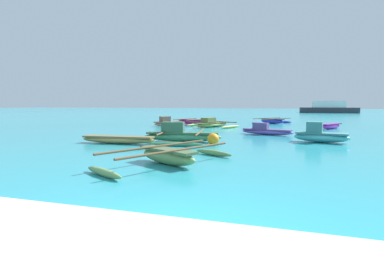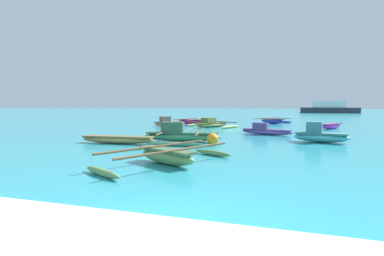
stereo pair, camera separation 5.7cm
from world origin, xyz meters
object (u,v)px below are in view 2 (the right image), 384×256
Objects in this scene: moored_boat_3 at (181,135)px; moored_boat_4 at (118,139)px; moored_boat_5 at (168,123)px; moored_boat_2 at (266,131)px; moored_boat_1 at (178,127)px; moored_boat_9 at (331,126)px; distant_ferry at (329,108)px; mooring_buoy_0 at (213,139)px; moored_boat_0 at (192,122)px; moored_boat_7 at (167,156)px; moored_boat_10 at (212,124)px; moored_boat_6 at (320,135)px; moored_boat_8 at (272,121)px.

moored_boat_3 reaches higher than moored_boat_4.
moored_boat_3 reaches higher than moored_boat_5.
moored_boat_2 is at bearing 39.96° from moored_boat_4.
moored_boat_2 is at bearing 41.77° from moored_boat_3.
moored_boat_1 is at bearing -175.02° from moored_boat_2.
moored_boat_1 reaches higher than moored_boat_9.
distant_ferry is (16.11, 47.39, 0.73)m from moored_boat_1.
mooring_buoy_0 is 0.05× the size of distant_ferry.
moored_boat_5 is at bearing -90.81° from moored_boat_0.
moored_boat_7 is at bearing -122.75° from moored_boat_5.
mooring_buoy_0 is at bearing -33.10° from moored_boat_3.
moored_boat_10 is (2.51, -2.70, 0.03)m from moored_boat_0.
distant_ferry is (13.96, 52.98, 0.68)m from moored_boat_3.
moored_boat_1 is 0.78× the size of moored_boat_2.
moored_boat_5 reaches higher than mooring_buoy_0.
moored_boat_9 is at bearing 67.02° from moored_boat_2.
moored_boat_10 reaches higher than moored_boat_4.
distant_ferry is (18.33, 43.56, 0.71)m from moored_boat_5.
moored_boat_0 is at bearing 146.87° from moored_boat_2.
moored_boat_0 is at bearing 142.80° from moored_boat_6.
moored_boat_8 is at bearing -19.33° from moored_boat_5.
moored_boat_6 reaches higher than moored_boat_5.
moored_boat_2 is 0.29× the size of distant_ferry.
distant_ferry reaches higher than moored_boat_10.
moored_boat_7 is 4.58m from mooring_buoy_0.
moored_boat_3 is 1.62× the size of moored_boat_9.
moored_boat_10 reaches higher than moored_boat_2.
moored_boat_2 is 5.98m from moored_boat_3.
distant_ferry is (16.56, 54.53, 0.79)m from moored_boat_4.
moored_boat_6 is at bearing 81.78° from moored_boat_7.
moored_boat_2 is 10.56m from moored_boat_8.
moored_boat_4 is at bearing -157.45° from moored_boat_3.
moored_boat_3 reaches higher than moored_boat_0.
moored_boat_0 is 14.04m from mooring_buoy_0.
moored_boat_6 is 4.88× the size of mooring_buoy_0.
moored_boat_8 is (6.05, 9.55, -0.03)m from moored_boat_1.
moored_boat_10 is at bearing 76.50° from moored_boat_4.
mooring_buoy_0 is (-6.46, -11.17, 0.05)m from moored_boat_9.
mooring_buoy_0 is (-2.09, -15.99, 0.02)m from moored_boat_8.
moored_boat_3 is at bearing 155.09° from mooring_buoy_0.
moored_boat_2 reaches higher than mooring_buoy_0.
moored_boat_5 is (-4.37, 9.42, -0.03)m from moored_boat_3.
moored_boat_7 is (4.00, -3.86, 0.05)m from moored_boat_4.
moored_boat_8 is 6.51m from moored_boat_9.
moored_boat_1 is 4.27m from moored_boat_10.
moored_boat_7 is 8.89× the size of mooring_buoy_0.
moored_boat_4 is (0.56, -13.83, -0.02)m from moored_boat_0.
moored_boat_9 is at bearing 89.10° from moored_boat_6.
moored_boat_10 reaches higher than mooring_buoy_0.
mooring_buoy_0 is at bearing 5.49° from moored_boat_4.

